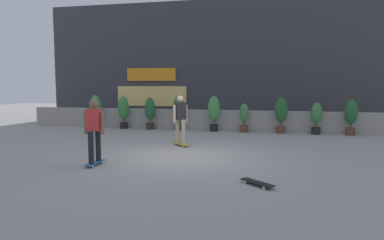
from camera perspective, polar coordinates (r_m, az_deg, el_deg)
ground_plane at (r=10.27m, az=-1.86°, el=-5.83°), size 48.00×48.00×0.00m
planter_wall at (r=16.02m, az=3.57°, el=-0.01°), size 18.00×0.40×0.90m
building_backdrop at (r=19.93m, az=5.47°, el=9.17°), size 20.00×2.08×6.50m
potted_plant_0 at (r=17.36m, az=-15.26°, el=1.75°), size 0.54×0.54×1.55m
potted_plant_1 at (r=16.74m, az=-10.99°, el=1.60°), size 0.51×0.51×1.50m
potted_plant_2 at (r=16.27m, az=-6.79°, el=1.44°), size 0.49×0.49×1.46m
potted_plant_3 at (r=15.86m, az=-2.12°, el=1.61°), size 0.54×0.54×1.56m
potted_plant_4 at (r=15.53m, az=3.54°, el=1.49°), size 0.54×0.54×1.55m
potted_plant_5 at (r=15.39m, az=8.39°, el=0.53°), size 0.39×0.39×1.24m
potted_plant_6 at (r=15.33m, az=14.16°, el=1.19°), size 0.52×0.52×1.52m
potted_plant_7 at (r=15.44m, az=19.41°, el=0.53°), size 0.43×0.43×1.32m
potted_plant_8 at (r=15.64m, az=24.26°, el=0.80°), size 0.49×0.49×1.46m
skater_far_right at (r=9.31m, az=-15.49°, el=-1.38°), size 0.56×0.80×1.70m
skater_by_wall_right at (r=11.80m, az=-1.89°, el=0.31°), size 0.73×0.68×1.70m
skateboard_near_camera at (r=7.47m, az=10.45°, el=-9.90°), size 0.74×0.67×0.08m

